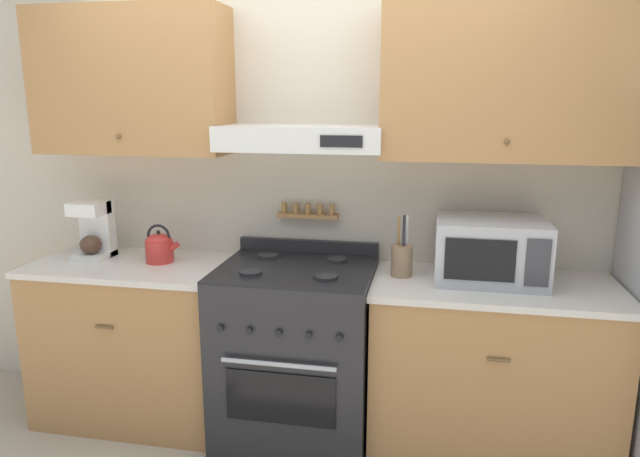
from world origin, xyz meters
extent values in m
cube|color=beige|center=(0.00, 0.66, 1.27)|extent=(5.20, 0.08, 2.55)
cube|color=#AD7A47|center=(-0.93, 0.46, 1.88)|extent=(1.05, 0.33, 0.76)
sphere|color=brown|center=(-0.93, 0.28, 1.60)|extent=(0.02, 0.02, 0.02)
cube|color=#AD7A47|center=(0.99, 0.46, 1.88)|extent=(1.16, 0.33, 0.76)
sphere|color=brown|center=(0.99, 0.28, 1.60)|extent=(0.02, 0.02, 0.02)
cube|color=silver|center=(0.00, 0.44, 1.59)|extent=(0.85, 0.37, 0.13)
cube|color=black|center=(0.24, 0.25, 1.59)|extent=(0.20, 0.01, 0.06)
cube|color=#AD7A47|center=(0.00, 0.58, 1.16)|extent=(0.34, 0.07, 0.02)
cylinder|color=olive|center=(-0.14, 0.58, 1.20)|extent=(0.03, 0.03, 0.06)
cylinder|color=olive|center=(-0.07, 0.58, 1.20)|extent=(0.03, 0.03, 0.06)
cylinder|color=olive|center=(0.00, 0.58, 1.20)|extent=(0.03, 0.03, 0.06)
cylinder|color=olive|center=(0.07, 0.58, 1.20)|extent=(0.03, 0.03, 0.06)
cylinder|color=olive|center=(0.14, 0.58, 1.20)|extent=(0.03, 0.03, 0.06)
cube|color=#AD7A47|center=(-0.93, 0.32, 0.44)|extent=(1.05, 0.60, 0.88)
cube|color=silver|center=(-0.93, 0.32, 0.90)|extent=(1.07, 0.63, 0.03)
cylinder|color=brown|center=(-0.93, 0.01, 0.66)|extent=(0.10, 0.01, 0.01)
cube|color=#AD7A47|center=(0.99, 0.32, 0.44)|extent=(1.16, 0.60, 0.88)
cube|color=silver|center=(0.99, 0.32, 0.90)|extent=(1.19, 0.63, 0.03)
cylinder|color=brown|center=(0.99, 0.01, 0.66)|extent=(0.10, 0.01, 0.01)
cube|color=#232326|center=(0.00, 0.29, 0.47)|extent=(0.79, 0.66, 0.94)
cube|color=black|center=(0.00, -0.05, 0.39)|extent=(0.54, 0.01, 0.26)
cylinder|color=#ADAFB5|center=(0.00, -0.07, 0.58)|extent=(0.55, 0.02, 0.02)
cube|color=black|center=(0.00, 0.29, 0.94)|extent=(0.79, 0.66, 0.01)
cylinder|color=#232326|center=(-0.19, 0.13, 0.96)|extent=(0.11, 0.11, 0.02)
cylinder|color=#232326|center=(0.19, 0.13, 0.96)|extent=(0.11, 0.11, 0.02)
cylinder|color=#232326|center=(-0.19, 0.44, 0.96)|extent=(0.11, 0.11, 0.02)
cylinder|color=#232326|center=(0.19, 0.44, 0.96)|extent=(0.11, 0.11, 0.02)
cylinder|color=black|center=(-0.28, -0.06, 0.73)|extent=(0.03, 0.02, 0.03)
cylinder|color=black|center=(-0.14, -0.06, 0.73)|extent=(0.03, 0.02, 0.03)
cylinder|color=black|center=(0.00, -0.06, 0.73)|extent=(0.03, 0.02, 0.03)
cylinder|color=black|center=(0.14, -0.06, 0.73)|extent=(0.03, 0.02, 0.03)
cylinder|color=black|center=(0.28, -0.06, 0.73)|extent=(0.03, 0.02, 0.03)
cube|color=#232326|center=(0.00, 0.59, 0.98)|extent=(0.79, 0.04, 0.07)
cylinder|color=red|center=(-0.78, 0.36, 0.97)|extent=(0.15, 0.15, 0.12)
ellipsoid|color=red|center=(-0.78, 0.36, 1.03)|extent=(0.14, 0.14, 0.07)
sphere|color=black|center=(-0.78, 0.36, 1.08)|extent=(0.02, 0.02, 0.02)
cylinder|color=red|center=(-0.71, 0.36, 0.99)|extent=(0.09, 0.03, 0.08)
torus|color=black|center=(-0.78, 0.36, 1.06)|extent=(0.13, 0.01, 0.13)
cube|color=white|center=(-1.19, 0.36, 0.93)|extent=(0.18, 0.20, 0.03)
cube|color=white|center=(-1.19, 0.42, 1.07)|extent=(0.18, 0.08, 0.32)
cube|color=white|center=(-1.19, 0.35, 1.20)|extent=(0.18, 0.16, 0.07)
ellipsoid|color=#4C3323|center=(-1.19, 0.34, 0.99)|extent=(0.12, 0.12, 0.11)
cube|color=#ADAFB5|center=(0.96, 0.38, 1.07)|extent=(0.53, 0.39, 0.31)
cube|color=black|center=(0.90, 0.18, 1.07)|extent=(0.32, 0.01, 0.20)
cube|color=#38383D|center=(1.15, 0.18, 1.07)|extent=(0.11, 0.01, 0.22)
cylinder|color=#8E7051|center=(0.53, 0.36, 0.99)|extent=(0.11, 0.11, 0.16)
cylinder|color=olive|center=(0.52, 0.35, 1.14)|extent=(0.01, 0.05, 0.16)
cylinder|color=#28282B|center=(0.54, 0.36, 1.14)|extent=(0.01, 0.04, 0.16)
cylinder|color=#B2B2B7|center=(0.56, 0.37, 1.14)|extent=(0.01, 0.03, 0.16)
camera|label=1|loc=(0.67, -2.43, 1.78)|focal=32.00mm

